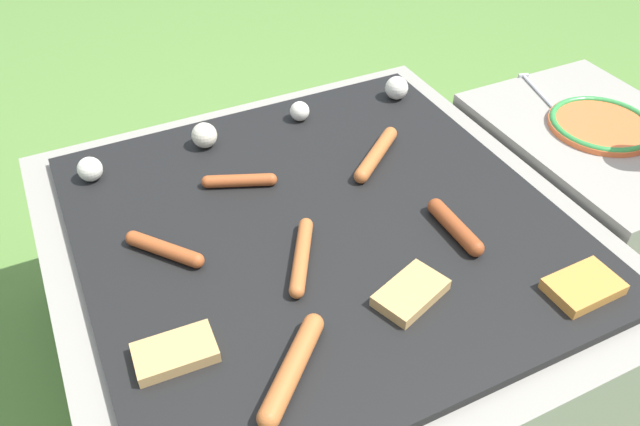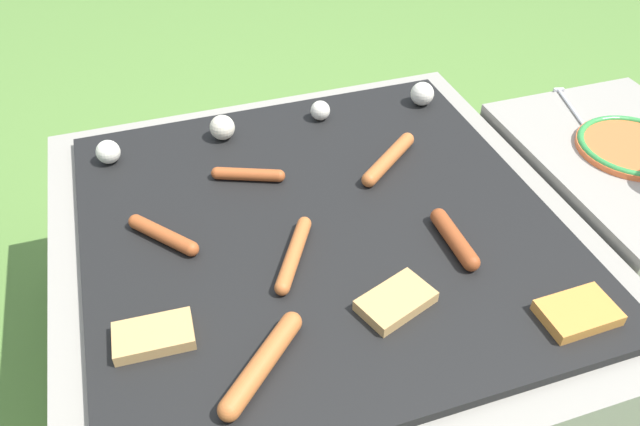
% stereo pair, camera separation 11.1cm
% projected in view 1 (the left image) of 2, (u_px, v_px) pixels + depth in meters
% --- Properties ---
extents(ground_plane, '(14.00, 14.00, 0.00)m').
position_uv_depth(ground_plane, '(320.00, 356.00, 1.38)').
color(ground_plane, '#567F38').
extents(grill, '(0.94, 0.94, 0.40)m').
position_uv_depth(grill, '(320.00, 296.00, 1.25)').
color(grill, gray).
rests_on(grill, ground_plane).
extents(side_ledge, '(0.40, 0.54, 0.40)m').
position_uv_depth(side_ledge, '(579.00, 201.00, 1.48)').
color(side_ledge, gray).
rests_on(side_ledge, ground_plane).
extents(sausage_front_center, '(0.15, 0.13, 0.03)m').
position_uv_depth(sausage_front_center, '(376.00, 154.00, 1.25)').
color(sausage_front_center, '#B7602D').
rests_on(sausage_front_center, grill).
extents(sausage_front_right, '(0.03, 0.15, 0.03)m').
position_uv_depth(sausage_front_right, '(455.00, 227.00, 1.09)').
color(sausage_front_right, '#93421E').
rests_on(sausage_front_right, grill).
extents(sausage_mid_right, '(0.11, 0.13, 0.03)m').
position_uv_depth(sausage_mid_right, '(164.00, 249.00, 1.05)').
color(sausage_mid_right, '#A34C23').
rests_on(sausage_mid_right, grill).
extents(sausage_mid_left, '(0.14, 0.07, 0.02)m').
position_uv_depth(sausage_mid_left, '(239.00, 181.00, 1.19)').
color(sausage_mid_left, '#A34C23').
rests_on(sausage_mid_left, grill).
extents(sausage_back_center, '(0.10, 0.16, 0.03)m').
position_uv_depth(sausage_back_center, '(302.00, 256.00, 1.04)').
color(sausage_back_center, '#B7602D').
rests_on(sausage_back_center, grill).
extents(sausage_back_right, '(0.15, 0.15, 0.03)m').
position_uv_depth(sausage_back_right, '(292.00, 368.00, 0.86)').
color(sausage_back_right, '#B7602D').
rests_on(sausage_back_right, grill).
extents(bread_slice_right, '(0.13, 0.11, 0.02)m').
position_uv_depth(bread_slice_right, '(411.00, 293.00, 0.98)').
color(bread_slice_right, tan).
rests_on(bread_slice_right, grill).
extents(bread_slice_left, '(0.12, 0.08, 0.02)m').
position_uv_depth(bread_slice_left, '(583.00, 287.00, 0.99)').
color(bread_slice_left, '#D18438').
rests_on(bread_slice_left, grill).
extents(bread_slice_center, '(0.12, 0.07, 0.02)m').
position_uv_depth(bread_slice_center, '(175.00, 353.00, 0.89)').
color(bread_slice_center, tan).
rests_on(bread_slice_center, grill).
extents(mushroom_row, '(0.74, 0.07, 0.05)m').
position_uv_depth(mushroom_row, '(261.00, 122.00, 1.32)').
color(mushroom_row, silver).
rests_on(mushroom_row, grill).
extents(plate_colorful, '(0.22, 0.22, 0.02)m').
position_uv_depth(plate_colorful, '(602.00, 125.00, 1.35)').
color(plate_colorful, orange).
rests_on(plate_colorful, side_ledge).
extents(fork_utensil, '(0.06, 0.16, 0.01)m').
position_uv_depth(fork_utensil, '(536.00, 89.00, 1.47)').
color(fork_utensil, silver).
rests_on(fork_utensil, side_ledge).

